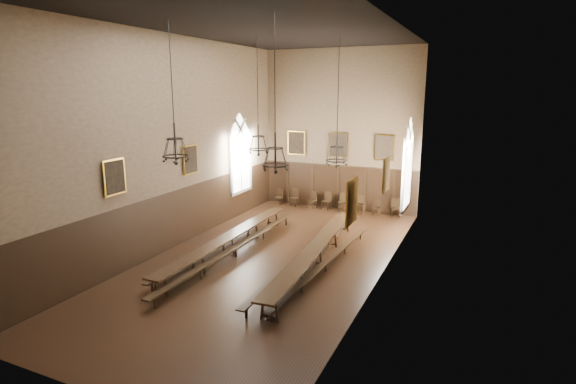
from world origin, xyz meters
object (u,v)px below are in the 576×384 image
Objects in this scene: bench_right_inner at (301,259)px; chair_1 at (294,201)px; chair_3 at (326,204)px; chair_2 at (312,203)px; chandelier_front_right at (275,155)px; chair_5 at (360,207)px; table_left at (228,244)px; chair_4 at (342,206)px; table_right at (315,256)px; bench_right_outer at (326,265)px; bench_left_inner at (236,250)px; bench_left_outer at (214,246)px; chair_0 at (279,200)px; chair_7 at (395,212)px; chandelier_back_left at (258,142)px; chandelier_front_left at (175,148)px; chair_6 at (376,210)px; chandelier_back_right at (337,153)px.

bench_right_inner is 9.39m from chair_1.
chair_1 is 2.02m from chair_3.
chandelier_front_right reaches higher than chair_2.
chair_1 is 1.06× the size of chair_2.
chair_1 is 3.99m from chair_5.
chair_4 reaches higher than table_left.
table_right is 2.19× the size of chandelier_front_right.
bench_right_outer is at bearing -34.82° from table_right.
bench_left_inner is 9.29m from chair_5.
chair_2 reaches higher than bench_left_outer.
chair_1 is (0.00, 8.58, 0.04)m from bench_left_outer.
chair_4 is (3.98, 0.04, 0.04)m from chair_0.
chair_4 reaches higher than bench_left_outer.
chandelier_front_right reaches higher than chair_7.
bench_left_outer is 0.92× the size of bench_right_inner.
chair_7 is at bearing 76.74° from bench_right_inner.
chair_7 is (1.52, 8.25, -0.10)m from table_right.
bench_left_inner is 9.01m from chair_0.
table_right is 2.05× the size of chandelier_back_left.
chair_0 is 7.55m from chandelier_back_left.
chair_5 is (2.82, 8.86, -0.01)m from bench_left_inner.
chair_4 is 1.00× the size of chair_7.
chandelier_back_left is 5.18m from chandelier_front_left.
chair_4 reaches higher than table_right.
chair_5 reaches higher than table_left.
table_left is 1.95× the size of chandelier_back_left.
chair_2 is (1.14, 8.57, 0.02)m from bench_left_outer.
table_left is at bearing -90.58° from chair_3.
chair_2 is (2.15, -0.00, 0.02)m from chair_0.
chandelier_front_left reaches higher than chair_3.
chair_1 reaches higher than bench_left_inner.
chandelier_back_left is at bearing -111.64° from chair_4.
chair_6 reaches higher than bench_left_outer.
chandelier_front_left is at bearing -110.25° from bench_left_inner.
chair_3 is at bearing 106.46° from table_right.
chair_1 reaches higher than bench_right_outer.
table_left is at bearing -177.04° from table_right.
chair_7 is 0.19× the size of chandelier_back_right.
chandelier_front_left is (-1.74, -11.17, 4.46)m from chair_3.
chair_0 is 0.16× the size of chandelier_back_right.
table_right is at bearing -31.72° from chandelier_back_left.
bench_right_outer is 9.11× the size of chair_7.
chandelier_back_right is at bearing 37.59° from bench_left_inner.
chair_1 is 12.01m from chandelier_front_left.
chair_3 reaches higher than bench_right_outer.
chair_5 reaches higher than bench_right_outer.
chair_2 reaches higher than bench_right_outer.
chair_1 reaches higher than bench_left_outer.
bench_left_outer is at bearing 96.23° from chandelier_front_left.
chandelier_back_left reaches higher than table_left.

